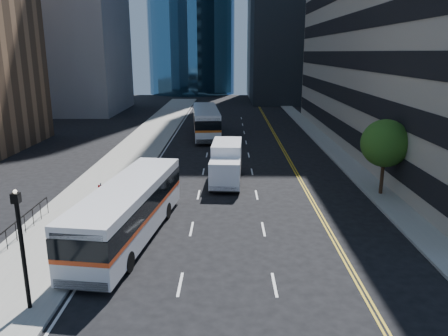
% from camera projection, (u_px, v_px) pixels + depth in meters
% --- Properties ---
extents(ground, '(160.00, 160.00, 0.00)m').
position_uv_depth(ground, '(257.00, 244.00, 22.33)').
color(ground, black).
rests_on(ground, ground).
extents(sidewalk_west, '(5.00, 90.00, 0.15)m').
position_uv_depth(sidewalk_west, '(144.00, 143.00, 46.55)').
color(sidewalk_west, gray).
rests_on(sidewalk_west, ground).
extents(sidewalk_east, '(2.00, 90.00, 0.15)m').
position_uv_depth(sidewalk_east, '(326.00, 144.00, 46.38)').
color(sidewalk_east, gray).
rests_on(sidewalk_east, ground).
extents(street_tree, '(3.20, 3.20, 5.10)m').
position_uv_depth(street_tree, '(385.00, 143.00, 29.04)').
color(street_tree, '#332114').
rests_on(street_tree, sidewalk_east).
extents(lamp_post, '(0.28, 0.28, 4.56)m').
position_uv_depth(lamp_post, '(22.00, 245.00, 15.91)').
color(lamp_post, black).
rests_on(lamp_post, sidewalk_west).
extents(bus_front, '(3.99, 11.82, 2.99)m').
position_uv_depth(bus_front, '(129.00, 210.00, 22.60)').
color(bus_front, silver).
rests_on(bus_front, ground).
extents(bus_rear, '(3.84, 12.71, 3.23)m').
position_uv_depth(bus_rear, '(206.00, 121.00, 50.72)').
color(bus_rear, silver).
rests_on(bus_rear, ground).
extents(box_truck, '(2.42, 6.30, 2.97)m').
position_uv_depth(box_truck, '(226.00, 162.00, 32.48)').
color(box_truck, white).
rests_on(box_truck, ground).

